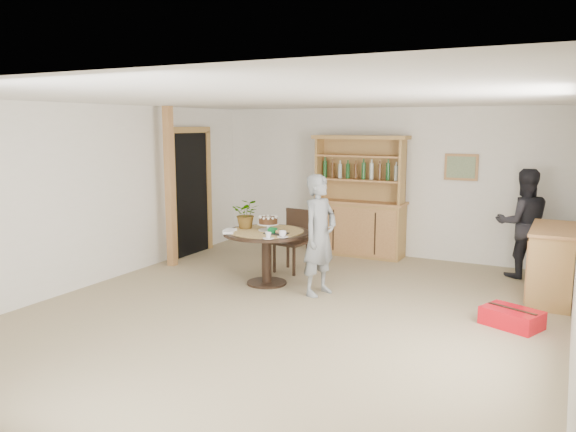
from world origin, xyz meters
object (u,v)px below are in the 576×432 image
Objects in this scene: dining_table at (267,242)px; dining_chair at (294,236)px; red_suitcase at (512,318)px; sideboard at (552,263)px; hutch at (360,215)px; adult_person at (523,223)px; teen_boy at (320,235)px.

dining_chair is (0.01, 0.83, -0.07)m from dining_table.
dining_table is at bearing -161.13° from red_suitcase.
dining_table is (-3.58, -1.04, 0.13)m from sideboard.
sideboard is at bearing -22.21° from hutch.
red_suitcase is (0.11, -2.27, -0.70)m from adult_person.
dining_chair reaches higher than dining_table.
teen_boy is at bearing -6.71° from dining_table.
hutch is at bearing 77.67° from dining_chair.
red_suitcase is (-0.33, -1.27, -0.37)m from sideboard.
hutch reaches higher than adult_person.
dining_table is at bearing 96.88° from teen_boy.
adult_person is at bearing -5.31° from hutch.
teen_boy is 3.13m from adult_person.
teen_boy reaches higher than dining_chair.
hutch is 1.28× the size of adult_person.
hutch is 2.88× the size of red_suitcase.
dining_table reaches higher than red_suitcase.
red_suitcase is at bearing -42.87° from hutch.
dining_chair is (-0.53, -1.45, -0.15)m from hutch.
red_suitcase is at bearing -79.60° from teen_boy.
hutch is 2.16× the size of dining_chair.
hutch is 1.62× the size of sideboard.
dining_table is 0.75× the size of adult_person.
dining_table is 1.27× the size of dining_chair.
adult_person is at bearing 33.02° from dining_table.
dining_table is 0.88m from teen_boy.
sideboard is 3.73m from dining_table.
dining_chair reaches higher than red_suitcase.
teen_boy reaches higher than dining_table.
hutch is at bearing 76.67° from dining_table.
sideboard is 1.05× the size of dining_table.
sideboard is 1.37m from red_suitcase.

